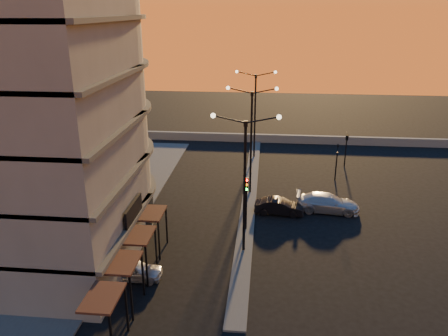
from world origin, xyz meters
TOP-DOWN VIEW (x-y plane):
  - ground at (0.00, 0.00)m, footprint 120.00×120.00m
  - sidewalk_west at (-10.50, 4.00)m, footprint 5.00×40.00m
  - median at (0.00, 10.00)m, footprint 1.20×36.00m
  - parapet at (2.00, 26.00)m, footprint 44.00×0.50m
  - building at (-14.00, 0.03)m, footprint 14.35×17.08m
  - streetlamp_near at (0.00, 0.00)m, footprint 4.32×0.32m
  - streetlamp_mid at (0.00, 10.00)m, footprint 4.32×0.32m
  - streetlamp_far at (0.00, 20.00)m, footprint 4.32×0.32m
  - traffic_light_main at (0.00, 2.87)m, footprint 0.28×0.44m
  - signal_east_a at (8.00, 14.00)m, footprint 0.13×0.16m
  - signal_east_b at (9.50, 18.00)m, footprint 0.42×1.99m
  - car_hatchback at (-6.50, -3.89)m, footprint 3.62×1.57m
  - car_sedan at (2.48, 6.01)m, footprint 3.95×1.59m
  - car_wagon at (6.41, 6.91)m, footprint 5.22×2.50m

SIDE VIEW (x-z plane):
  - ground at x=0.00m, z-range 0.00..0.00m
  - sidewalk_west at x=-10.50m, z-range 0.00..0.12m
  - median at x=0.00m, z-range 0.00..0.12m
  - parapet at x=2.00m, z-range 0.00..1.00m
  - car_hatchback at x=-6.50m, z-range 0.00..1.22m
  - car_sedan at x=2.48m, z-range 0.00..1.28m
  - car_wagon at x=6.41m, z-range 0.00..1.47m
  - signal_east_a at x=8.00m, z-range 0.13..3.73m
  - traffic_light_main at x=0.00m, z-range 0.76..5.01m
  - signal_east_b at x=9.50m, z-range 1.30..4.90m
  - streetlamp_near at x=0.00m, z-range 0.84..10.35m
  - streetlamp_mid at x=0.00m, z-range 0.84..10.35m
  - streetlamp_far at x=0.00m, z-range 0.84..10.35m
  - building at x=-14.00m, z-range -0.59..24.41m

